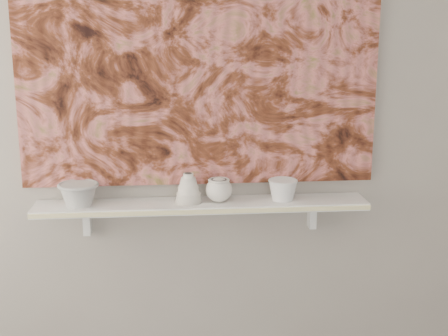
{
  "coord_description": "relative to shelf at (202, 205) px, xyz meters",
  "views": [
    {
      "loc": [
        -0.13,
        -1.01,
        1.69
      ],
      "look_at": [
        0.09,
        1.49,
        1.08
      ],
      "focal_mm": 50.0,
      "sensor_mm": 36.0,
      "label": 1
    }
  ],
  "objects": [
    {
      "name": "bowl_white",
      "position": [
        0.34,
        0.0,
        0.06
      ],
      "size": [
        0.17,
        0.17,
        0.09
      ],
      "primitive_type": null,
      "rotation": [
        0.0,
        0.0,
        -0.42
      ],
      "color": "silver",
      "rests_on": "shelf"
    },
    {
      "name": "bracket_right",
      "position": [
        0.49,
        0.06,
        -0.07
      ],
      "size": [
        0.03,
        0.06,
        0.12
      ],
      "primitive_type": "cube",
      "color": "silver",
      "rests_on": "wall_back"
    },
    {
      "name": "painting",
      "position": [
        0.0,
        0.08,
        0.62
      ],
      "size": [
        1.5,
        0.02,
        1.1
      ],
      "primitive_type": "cube",
      "color": "#612D18",
      "rests_on": "wall_back"
    },
    {
      "name": "bell_vessel",
      "position": [
        -0.06,
        0.0,
        0.08
      ],
      "size": [
        0.12,
        0.12,
        0.13
      ],
      "primitive_type": null,
      "rotation": [
        0.0,
        0.0,
        -0.03
      ],
      "color": "silver",
      "rests_on": "shelf"
    },
    {
      "name": "shelf",
      "position": [
        0.0,
        0.0,
        0.0
      ],
      "size": [
        1.4,
        0.18,
        0.03
      ],
      "primitive_type": "cube",
      "color": "silver",
      "rests_on": "wall_back"
    },
    {
      "name": "house_motif",
      "position": [
        0.45,
        0.07,
        0.32
      ],
      "size": [
        0.09,
        0.0,
        0.08
      ],
      "primitive_type": "cube",
      "color": "black",
      "rests_on": "painting"
    },
    {
      "name": "bracket_left",
      "position": [
        -0.49,
        0.06,
        -0.07
      ],
      "size": [
        0.03,
        0.06,
        0.12
      ],
      "primitive_type": "cube",
      "color": "silver",
      "rests_on": "wall_back"
    },
    {
      "name": "cup_cream",
      "position": [
        0.07,
        0.0,
        0.07
      ],
      "size": [
        0.14,
        0.14,
        0.1
      ],
      "primitive_type": null,
      "rotation": [
        0.0,
        0.0,
        0.36
      ],
      "color": "beige",
      "rests_on": "shelf"
    },
    {
      "name": "bowl_grey",
      "position": [
        -0.51,
        0.0,
        0.06
      ],
      "size": [
        0.18,
        0.18,
        0.1
      ],
      "primitive_type": null,
      "rotation": [
        0.0,
        0.0,
        0.1
      ],
      "color": "#9E9E9C",
      "rests_on": "shelf"
    },
    {
      "name": "wall_back",
      "position": [
        0.0,
        0.09,
        0.44
      ],
      "size": [
        3.6,
        0.0,
        3.6
      ],
      "primitive_type": "plane",
      "rotation": [
        1.57,
        0.0,
        0.0
      ],
      "color": "gray",
      "rests_on": "floor"
    },
    {
      "name": "shelf_stripe",
      "position": [
        0.0,
        -0.09,
        0.0
      ],
      "size": [
        1.4,
        0.01,
        0.02
      ],
      "primitive_type": "cube",
      "color": "beige",
      "rests_on": "shelf"
    }
  ]
}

